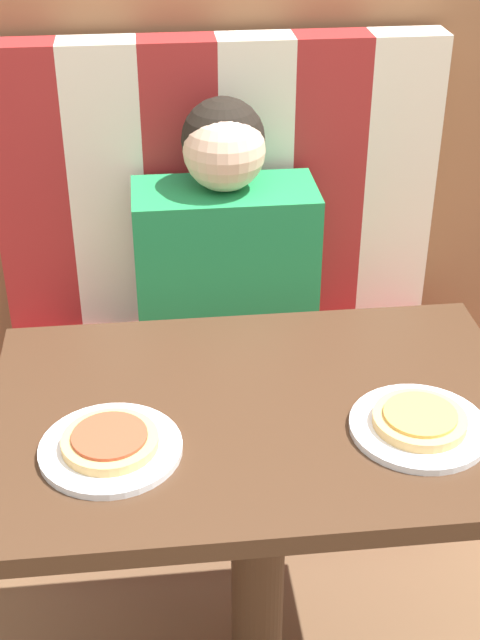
% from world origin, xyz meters
% --- Properties ---
extents(booth_seat, '(1.03, 0.46, 0.45)m').
position_xyz_m(booth_seat, '(0.00, 0.60, 0.22)').
color(booth_seat, maroon).
rests_on(booth_seat, ground_plane).
extents(booth_backrest, '(1.03, 0.10, 0.68)m').
position_xyz_m(booth_backrest, '(-0.00, 0.78, 0.79)').
color(booth_backrest, maroon).
rests_on(booth_backrest, booth_seat).
extents(dining_table, '(0.89, 0.60, 0.71)m').
position_xyz_m(dining_table, '(0.00, 0.00, 0.60)').
color(dining_table, '#422B1C').
rests_on(dining_table, ground_plane).
extents(person, '(0.40, 0.21, 0.60)m').
position_xyz_m(person, '(0.00, 0.61, 0.73)').
color(person, '#1E8447').
rests_on(person, booth_seat).
extents(plate_left, '(0.22, 0.22, 0.01)m').
position_xyz_m(plate_left, '(-0.24, -0.09, 0.72)').
color(plate_left, white).
rests_on(plate_left, dining_table).
extents(plate_right, '(0.22, 0.22, 0.01)m').
position_xyz_m(plate_right, '(0.24, -0.09, 0.72)').
color(plate_right, white).
rests_on(plate_right, dining_table).
extents(pizza_left, '(0.15, 0.15, 0.02)m').
position_xyz_m(pizza_left, '(-0.24, -0.09, 0.74)').
color(pizza_left, tan).
rests_on(pizza_left, plate_left).
extents(pizza_right, '(0.15, 0.15, 0.02)m').
position_xyz_m(pizza_right, '(0.24, -0.09, 0.74)').
color(pizza_right, tan).
rests_on(pizza_right, plate_right).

